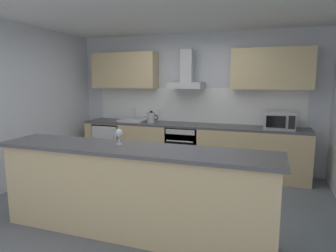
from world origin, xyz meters
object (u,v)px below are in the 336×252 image
at_px(oven, 184,147).
at_px(refrigerator, 112,143).
at_px(sink, 133,120).
at_px(kettle, 151,117).
at_px(wine_glass, 119,134).
at_px(microwave, 279,120).
at_px(range_hood, 187,76).

xyz_separation_m(oven, refrigerator, (-1.56, -0.00, -0.03)).
height_order(sink, kettle, sink).
height_order(refrigerator, wine_glass, wine_glass).
height_order(refrigerator, microwave, microwave).
xyz_separation_m(refrigerator, sink, (0.48, 0.01, 0.50)).
distance_m(refrigerator, microwave, 3.28).
bearing_deg(refrigerator, kettle, -1.96).
xyz_separation_m(range_hood, wine_glass, (-0.10, -2.48, -0.66)).
bearing_deg(refrigerator, microwave, -0.45).
height_order(range_hood, wine_glass, range_hood).
distance_m(microwave, kettle, 2.32).
relative_size(microwave, range_hood, 0.69).
bearing_deg(sink, kettle, -6.05).
bearing_deg(sink, microwave, -0.81).
bearing_deg(wine_glass, refrigerator, 121.86).
bearing_deg(microwave, oven, 179.04).
bearing_deg(range_hood, microwave, -5.42).
bearing_deg(kettle, range_hood, 13.99).
height_order(microwave, kettle, microwave).
height_order(sink, range_hood, range_hood).
distance_m(sink, range_hood, 1.38).
distance_m(refrigerator, sink, 0.70).
bearing_deg(sink, oven, -0.59).
relative_size(range_hood, wine_glass, 4.05).
distance_m(range_hood, wine_glass, 2.57).
height_order(sink, wine_glass, wine_glass).
bearing_deg(wine_glass, oven, 87.64).
height_order(microwave, sink, microwave).
height_order(oven, microwave, microwave).
distance_m(kettle, range_hood, 1.03).
distance_m(oven, refrigerator, 1.56).
relative_size(microwave, kettle, 1.73).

